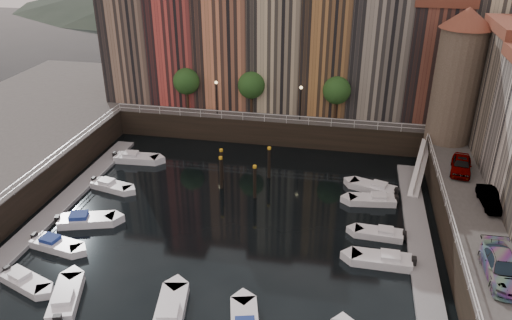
% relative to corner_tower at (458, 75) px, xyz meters
% --- Properties ---
extents(ground, '(200.00, 200.00, 0.00)m').
position_rel_corner_tower_xyz_m(ground, '(-20.00, -14.50, -10.19)').
color(ground, black).
rests_on(ground, ground).
extents(quay_far, '(80.00, 20.00, 3.00)m').
position_rel_corner_tower_xyz_m(quay_far, '(-20.00, 11.50, -8.69)').
color(quay_far, black).
rests_on(quay_far, ground).
extents(dock_left, '(2.00, 28.00, 0.35)m').
position_rel_corner_tower_xyz_m(dock_left, '(-36.20, -15.50, -10.02)').
color(dock_left, gray).
rests_on(dock_left, ground).
extents(dock_right, '(2.00, 28.00, 0.35)m').
position_rel_corner_tower_xyz_m(dock_right, '(-3.80, -15.50, -10.02)').
color(dock_right, gray).
rests_on(dock_right, ground).
extents(far_terrace, '(48.70, 10.30, 17.50)m').
position_rel_corner_tower_xyz_m(far_terrace, '(-16.69, 9.00, 0.76)').
color(far_terrace, '#8E705A').
rests_on(far_terrace, quay_far).
extents(corner_tower, '(5.20, 5.20, 13.80)m').
position_rel_corner_tower_xyz_m(corner_tower, '(0.00, 0.00, 0.00)').
color(corner_tower, '#6B5B4C').
rests_on(corner_tower, quay_right).
extents(promenade_trees, '(21.20, 3.20, 5.20)m').
position_rel_corner_tower_xyz_m(promenade_trees, '(-21.33, 3.70, -3.61)').
color(promenade_trees, black).
rests_on(promenade_trees, quay_far).
extents(street_lamps, '(10.36, 0.36, 4.18)m').
position_rel_corner_tower_xyz_m(street_lamps, '(-21.00, 2.70, -4.30)').
color(street_lamps, black).
rests_on(street_lamps, quay_far).
extents(railings, '(36.08, 34.04, 0.52)m').
position_rel_corner_tower_xyz_m(railings, '(-20.00, -9.62, -6.41)').
color(railings, white).
rests_on(railings, ground).
extents(gangway, '(2.78, 8.32, 3.73)m').
position_rel_corner_tower_xyz_m(gangway, '(-2.90, -4.50, -8.28)').
color(gangway, white).
rests_on(gangway, ground).
extents(mooring_pilings, '(5.03, 4.70, 3.78)m').
position_rel_corner_tower_xyz_m(mooring_pilings, '(-20.44, -8.71, -8.54)').
color(mooring_pilings, black).
rests_on(mooring_pilings, ground).
extents(boat_left_0, '(4.49, 2.95, 1.01)m').
position_rel_corner_tower_xyz_m(boat_left_0, '(-32.77, -26.61, -9.85)').
color(boat_left_0, white).
rests_on(boat_left_0, ground).
extents(boat_left_1, '(4.71, 2.43, 1.06)m').
position_rel_corner_tower_xyz_m(boat_left_1, '(-33.06, -22.02, -9.84)').
color(boat_left_1, white).
rests_on(boat_left_1, ground).
extents(boat_left_2, '(5.17, 3.15, 1.16)m').
position_rel_corner_tower_xyz_m(boat_left_2, '(-32.43, -18.24, -9.80)').
color(boat_left_2, white).
rests_on(boat_left_2, ground).
extents(boat_left_3, '(4.57, 2.54, 1.02)m').
position_rel_corner_tower_xyz_m(boat_left_3, '(-33.09, -11.93, -9.85)').
color(boat_left_3, white).
rests_on(boat_left_3, ground).
extents(boat_left_4, '(5.11, 2.12, 1.16)m').
position_rel_corner_tower_xyz_m(boat_left_4, '(-33.20, -5.59, -9.80)').
color(boat_left_4, white).
rests_on(boat_left_4, ground).
extents(boat_right_1, '(4.92, 1.85, 1.13)m').
position_rel_corner_tower_xyz_m(boat_right_1, '(-6.85, -18.96, -9.81)').
color(boat_right_1, white).
rests_on(boat_right_1, ground).
extents(boat_right_2, '(4.27, 1.74, 0.97)m').
position_rel_corner_tower_xyz_m(boat_right_2, '(-6.98, -15.24, -9.87)').
color(boat_right_2, white).
rests_on(boat_right_2, ground).
extents(boat_right_3, '(4.69, 2.21, 1.05)m').
position_rel_corner_tower_xyz_m(boat_right_3, '(-7.47, -9.68, -9.84)').
color(boat_right_3, white).
rests_on(boat_right_3, ground).
extents(boat_right_4, '(4.80, 3.04, 1.08)m').
position_rel_corner_tower_xyz_m(boat_right_4, '(-7.36, -7.25, -9.83)').
color(boat_right_4, white).
rests_on(boat_right_4, ground).
extents(boat_near_0, '(3.18, 5.05, 1.13)m').
position_rel_corner_tower_xyz_m(boat_near_0, '(-28.84, -27.73, -9.81)').
color(boat_near_0, white).
rests_on(boat_near_0, ground).
extents(boat_near_1, '(2.77, 5.35, 1.20)m').
position_rel_corner_tower_xyz_m(boat_near_1, '(-21.15, -27.59, -9.79)').
color(boat_near_1, white).
rests_on(boat_near_1, ground).
extents(car_a, '(2.50, 4.60, 1.48)m').
position_rel_corner_tower_xyz_m(car_a, '(0.17, -7.70, -6.45)').
color(car_a, gray).
rests_on(car_a, quay_right).
extents(car_b, '(1.70, 4.14, 1.33)m').
position_rel_corner_tower_xyz_m(car_b, '(1.55, -13.59, -6.53)').
color(car_b, gray).
rests_on(car_b, quay_right).
extents(car_c, '(2.29, 5.40, 1.55)m').
position_rel_corner_tower_xyz_m(car_c, '(0.25, -23.10, -6.42)').
color(car_c, gray).
rests_on(car_c, quay_right).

